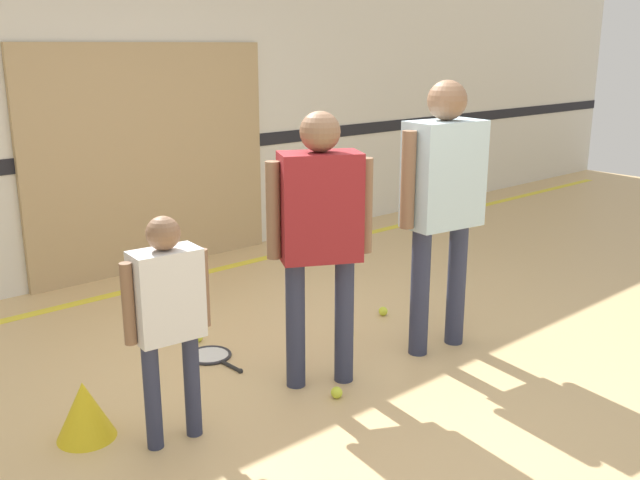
{
  "coord_description": "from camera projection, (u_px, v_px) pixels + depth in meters",
  "views": [
    {
      "loc": [
        -2.57,
        -2.87,
        1.91
      ],
      "look_at": [
        -0.05,
        -0.03,
        0.87
      ],
      "focal_mm": 40.0,
      "sensor_mm": 36.0,
      "label": 1
    }
  ],
  "objects": [
    {
      "name": "ground_plane",
      "position": [
        323.0,
        378.0,
        4.22
      ],
      "size": [
        16.0,
        16.0,
        0.0
      ],
      "primitive_type": "plane",
      "color": "tan"
    },
    {
      "name": "wall_back",
      "position": [
        101.0,
        85.0,
        5.74
      ],
      "size": [
        16.0,
        0.07,
        3.2
      ],
      "color": "silver",
      "rests_on": "ground_plane"
    },
    {
      "name": "wall_panel",
      "position": [
        152.0,
        159.0,
        6.11
      ],
      "size": [
        2.28,
        0.05,
        1.93
      ],
      "color": "tan",
      "rests_on": "ground_plane"
    },
    {
      "name": "floor_stripe",
      "position": [
        144.0,
        287.0,
        5.81
      ],
      "size": [
        14.4,
        0.1,
        0.01
      ],
      "color": "yellow",
      "rests_on": "ground_plane"
    },
    {
      "name": "person_instructor",
      "position": [
        320.0,
        221.0,
        3.92
      ],
      "size": [
        0.54,
        0.42,
        1.58
      ],
      "rotation": [
        0.0,
        0.0,
        -0.49
      ],
      "color": "#2D334C",
      "rests_on": "ground_plane"
    },
    {
      "name": "person_student_left",
      "position": [
        168.0,
        306.0,
        3.38
      ],
      "size": [
        0.44,
        0.21,
        1.15
      ],
      "rotation": [
        0.0,
        0.0,
        -0.1
      ],
      "color": "#2D334C",
      "rests_on": "ground_plane"
    },
    {
      "name": "person_student_right",
      "position": [
        443.0,
        188.0,
        4.38
      ],
      "size": [
        0.64,
        0.33,
        1.71
      ],
      "rotation": [
        0.0,
        0.0,
        2.99
      ],
      "color": "#2D334C",
      "rests_on": "ground_plane"
    },
    {
      "name": "racket_spare_on_floor",
      "position": [
        211.0,
        356.0,
        4.5
      ],
      "size": [
        0.29,
        0.48,
        0.03
      ],
      "rotation": [
        0.0,
        0.0,
        4.75
      ],
      "color": "#28282D",
      "rests_on": "ground_plane"
    },
    {
      "name": "tennis_ball_near_instructor",
      "position": [
        337.0,
        392.0,
        3.98
      ],
      "size": [
        0.07,
        0.07,
        0.07
      ],
      "primitive_type": "sphere",
      "color": "#CCE038",
      "rests_on": "ground_plane"
    },
    {
      "name": "tennis_ball_by_spare_racket",
      "position": [
        198.0,
        337.0,
        4.74
      ],
      "size": [
        0.07,
        0.07,
        0.07
      ],
      "primitive_type": "sphere",
      "color": "#CCE038",
      "rests_on": "ground_plane"
    },
    {
      "name": "tennis_ball_stray_left",
      "position": [
        383.0,
        311.0,
        5.2
      ],
      "size": [
        0.07,
        0.07,
        0.07
      ],
      "primitive_type": "sphere",
      "color": "#CCE038",
      "rests_on": "ground_plane"
    },
    {
      "name": "tennis_ball_stray_right",
      "position": [
        349.0,
        331.0,
        4.85
      ],
      "size": [
        0.07,
        0.07,
        0.07
      ],
      "primitive_type": "sphere",
      "color": "#CCE038",
      "rests_on": "ground_plane"
    },
    {
      "name": "training_cone",
      "position": [
        85.0,
        410.0,
        3.55
      ],
      "size": [
        0.29,
        0.29,
        0.3
      ],
      "color": "yellow",
      "rests_on": "ground_plane"
    }
  ]
}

